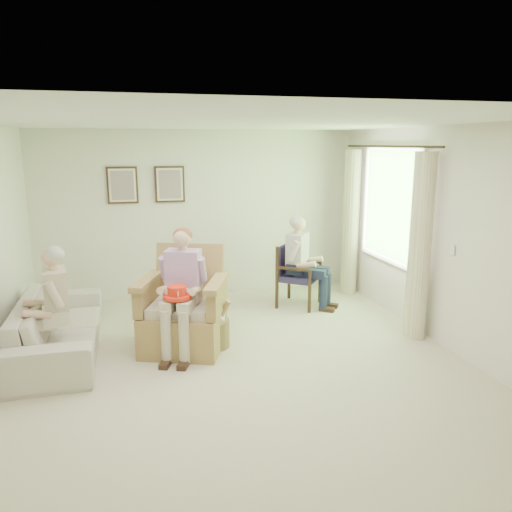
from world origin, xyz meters
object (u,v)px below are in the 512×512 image
(wood_armchair, at_px, (297,272))
(sofa, at_px, (59,326))
(hatbox, at_px, (212,327))
(person_dark, at_px, (301,256))
(person_sofa, at_px, (52,300))
(wicker_armchair, at_px, (183,317))
(person_wicker, at_px, (183,282))
(red_hat, at_px, (177,293))

(wood_armchair, distance_m, sofa, 3.44)
(sofa, xyz_separation_m, hatbox, (1.75, -0.27, -0.08))
(wood_armchair, height_order, sofa, wood_armchair)
(person_dark, bearing_deg, wood_armchair, 37.84)
(person_sofa, bearing_deg, wicker_armchair, 86.08)
(hatbox, bearing_deg, wood_armchair, 40.32)
(person_wicker, bearing_deg, person_dark, 54.82)
(person_dark, xyz_separation_m, person_sofa, (-3.28, -1.20, -0.03))
(wicker_armchair, height_order, sofa, wicker_armchair)
(sofa, bearing_deg, person_dark, -75.05)
(wood_armchair, bearing_deg, wicker_armchair, 161.32)
(wicker_armchair, height_order, hatbox, wicker_armchair)
(wicker_armchair, xyz_separation_m, person_wicker, (-0.00, -0.16, 0.47))
(wood_armchair, bearing_deg, hatbox, 168.15)
(wood_armchair, distance_m, hatbox, 2.02)
(wicker_armchair, bearing_deg, sofa, -166.98)
(person_sofa, distance_m, red_hat, 1.34)
(wood_armchair, xyz_separation_m, person_wicker, (-1.86, -1.39, 0.36))
(person_wicker, height_order, red_hat, person_wicker)
(sofa, distance_m, person_wicker, 1.56)
(wicker_armchair, bearing_deg, person_dark, 51.33)
(wicker_armchair, height_order, person_wicker, person_wicker)
(sofa, relative_size, red_hat, 6.99)
(wood_armchair, xyz_separation_m, person_sofa, (-3.28, -1.35, 0.25))
(wicker_armchair, xyz_separation_m, person_sofa, (-1.42, -0.12, 0.36))
(wicker_armchair, relative_size, person_wicker, 0.84)
(wicker_armchair, height_order, red_hat, wicker_armchair)
(red_hat, bearing_deg, person_wicker, 62.62)
(red_hat, xyz_separation_m, hatbox, (0.43, 0.27, -0.53))
(person_wicker, height_order, person_sofa, person_wicker)
(person_sofa, bearing_deg, hatbox, 83.08)
(person_dark, height_order, hatbox, person_dark)
(person_dark, bearing_deg, red_hat, 163.81)
(person_sofa, bearing_deg, wood_armchair, 103.74)
(wicker_armchair, relative_size, wood_armchair, 1.33)
(hatbox, bearing_deg, wicker_armchair, 168.99)
(sofa, bearing_deg, person_wicker, -104.28)
(wicker_armchair, bearing_deg, person_wicker, -68.80)
(red_hat, bearing_deg, hatbox, 32.62)
(person_dark, distance_m, hatbox, 1.98)
(wood_armchair, distance_m, person_sofa, 3.55)
(wood_armchair, height_order, hatbox, wood_armchair)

